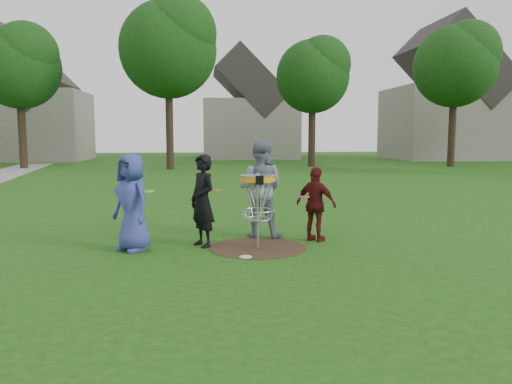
{
  "coord_description": "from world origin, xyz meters",
  "views": [
    {
      "loc": [
        -0.96,
        -8.95,
        2.07
      ],
      "look_at": [
        0.0,
        0.3,
        1.0
      ],
      "focal_mm": 35.0,
      "sensor_mm": 36.0,
      "label": 1
    }
  ],
  "objects": [
    {
      "name": "ground",
      "position": [
        0.0,
        0.0,
        0.0
      ],
      "size": [
        100.0,
        100.0,
        0.0
      ],
      "primitive_type": "plane",
      "color": "#19470F",
      "rests_on": "ground"
    },
    {
      "name": "player_maroon",
      "position": [
        1.19,
        0.47,
        0.73
      ],
      "size": [
        0.87,
        0.83,
        1.45
      ],
      "primitive_type": "imported",
      "rotation": [
        0.0,
        0.0,
        2.42
      ],
      "color": "#501212",
      "rests_on": "ground"
    },
    {
      "name": "player_grey",
      "position": [
        0.17,
        1.02,
        0.99
      ],
      "size": [
        1.16,
        1.04,
        1.97
      ],
      "primitive_type": "imported",
      "rotation": [
        0.0,
        0.0,
        2.77
      ],
      "color": "slate",
      "rests_on": "ground"
    },
    {
      "name": "player_blue",
      "position": [
        -2.25,
        0.02,
        0.87
      ],
      "size": [
        0.99,
        1.0,
        1.74
      ],
      "primitive_type": "imported",
      "rotation": [
        0.0,
        0.0,
        -0.82
      ],
      "color": "#353D92",
      "rests_on": "ground"
    },
    {
      "name": "player_black",
      "position": [
        -1.0,
        0.23,
        0.86
      ],
      "size": [
        0.68,
        0.75,
        1.71
      ],
      "primitive_type": "imported",
      "rotation": [
        0.0,
        0.0,
        -1.02
      ],
      "color": "black",
      "rests_on": "ground"
    },
    {
      "name": "held_discs",
      "position": [
        -0.41,
        0.32,
        1.06
      ],
      "size": [
        3.12,
        0.95,
        0.34
      ],
      "color": "#8DF61B",
      "rests_on": "ground"
    },
    {
      "name": "disc_on_grass",
      "position": [
        -0.28,
        -0.71,
        0.01
      ],
      "size": [
        0.22,
        0.22,
        0.02
      ],
      "primitive_type": "cylinder",
      "color": "white",
      "rests_on": "ground"
    },
    {
      "name": "tree_row",
      "position": [
        0.44,
        20.67,
        6.21
      ],
      "size": [
        51.2,
        17.42,
        9.9
      ],
      "color": "#38281C",
      "rests_on": "ground"
    },
    {
      "name": "dirt_patch",
      "position": [
        0.0,
        0.0,
        0.0
      ],
      "size": [
        1.8,
        1.8,
        0.01
      ],
      "primitive_type": "cylinder",
      "color": "#47331E",
      "rests_on": "ground"
    },
    {
      "name": "disc_golf_basket",
      "position": [
        0.0,
        -0.0,
        1.02
      ],
      "size": [
        0.66,
        0.67,
        1.38
      ],
      "color": "#9EA0A5",
      "rests_on": "ground"
    },
    {
      "name": "house_row",
      "position": [
        4.78,
        33.07,
        4.14
      ],
      "size": [
        44.5,
        10.65,
        11.62
      ],
      "color": "gray",
      "rests_on": "ground"
    }
  ]
}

